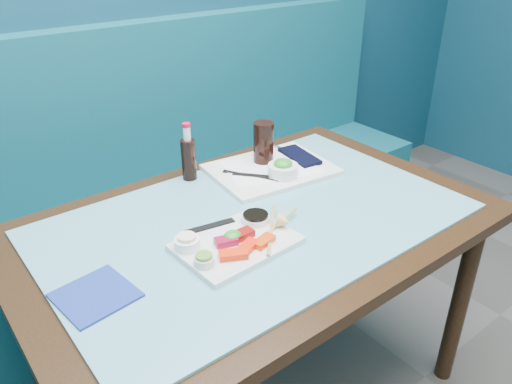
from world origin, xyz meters
TOP-DOWN VIEW (x-y plane):
  - booth_bench at (0.00, 2.29)m, footprint 3.00×0.56m
  - dining_table at (0.00, 1.45)m, footprint 1.40×0.90m
  - glass_top at (0.00, 1.45)m, footprint 1.22×0.76m
  - sashimi_plate at (-0.14, 1.37)m, footprint 0.32×0.24m
  - salmon_left at (-0.19, 1.31)m, footprint 0.08×0.06m
  - salmon_mid at (-0.14, 1.32)m, footprint 0.08×0.06m
  - salmon_right at (-0.09, 1.31)m, footprint 0.07×0.05m
  - tuna_left at (-0.17, 1.37)m, footprint 0.07×0.05m
  - tuna_right at (-0.11, 1.37)m, footprint 0.06×0.04m
  - seaweed_garnish at (-0.14, 1.38)m, footprint 0.05×0.05m
  - ramekin_wasabi at (-0.26, 1.33)m, footprint 0.06×0.06m
  - wasabi_fill at (-0.26, 1.33)m, footprint 0.05×0.05m
  - ramekin_ginger at (-0.26, 1.42)m, footprint 0.08×0.08m
  - ginger_fill at (-0.26, 1.42)m, footprint 0.06×0.06m
  - soy_dish at (-0.03, 1.42)m, footprint 0.10×0.10m
  - soy_fill at (-0.03, 1.42)m, footprint 0.09×0.09m
  - lemon_wedge at (0.01, 1.34)m, footprint 0.05×0.05m
  - chopstick_sleeve at (-0.15, 1.47)m, footprint 0.15×0.05m
  - wooden_chopstick_a at (-0.03, 1.35)m, footprint 0.18×0.19m
  - wooden_chopstick_b at (-0.02, 1.35)m, footprint 0.24×0.09m
  - serving_tray at (0.23, 1.67)m, footprint 0.44×0.35m
  - paper_placemat at (0.23, 1.67)m, footprint 0.37×0.31m
  - seaweed_bowl at (0.22, 1.59)m, footprint 0.13×0.13m
  - seaweed_salad at (0.22, 1.59)m, footprint 0.08×0.08m
  - cola_glass at (0.24, 1.72)m, footprint 0.08×0.08m
  - navy_pouch at (0.37, 1.67)m, footprint 0.10×0.19m
  - fork at (0.36, 1.77)m, footprint 0.02×0.08m
  - black_chopstick_a at (0.14, 1.66)m, footprint 0.10×0.18m
  - black_chopstick_b at (0.14, 1.66)m, footprint 0.14×0.17m
  - tray_sleeve at (0.14, 1.66)m, footprint 0.10×0.11m
  - cola_bottle_body at (-0.02, 1.80)m, footprint 0.06×0.06m
  - cola_bottle_neck at (-0.02, 1.80)m, footprint 0.03×0.03m
  - cola_bottle_cap at (-0.02, 1.80)m, footprint 0.03×0.03m
  - blue_napkin at (-0.52, 1.40)m, footprint 0.18×0.18m

SIDE VIEW (x-z plane):
  - booth_bench at x=0.00m, z-range -0.21..0.96m
  - dining_table at x=0.00m, z-range 0.29..1.04m
  - glass_top at x=0.00m, z-range 0.75..0.76m
  - blue_napkin at x=-0.52m, z-range 0.76..0.76m
  - serving_tray at x=0.23m, z-range 0.76..0.77m
  - sashimi_plate at x=-0.14m, z-range 0.76..0.77m
  - paper_placemat at x=0.23m, z-range 0.77..0.78m
  - tray_sleeve at x=0.14m, z-range 0.77..0.78m
  - chopstick_sleeve at x=-0.15m, z-range 0.77..0.78m
  - black_chopstick_a at x=0.14m, z-range 0.77..0.78m
  - black_chopstick_b at x=0.14m, z-range 0.77..0.78m
  - wooden_chopstick_b at x=-0.02m, z-range 0.77..0.78m
  - wooden_chopstick_a at x=-0.03m, z-range 0.77..0.78m
  - fork at x=0.36m, z-range 0.77..0.78m
  - navy_pouch at x=0.37m, z-range 0.77..0.79m
  - salmon_right at x=-0.09m, z-range 0.77..0.79m
  - soy_dish at x=-0.03m, z-range 0.77..0.79m
  - salmon_mid at x=-0.14m, z-range 0.77..0.79m
  - salmon_left at x=-0.19m, z-range 0.77..0.79m
  - tuna_left at x=-0.17m, z-range 0.77..0.79m
  - tuna_right at x=-0.11m, z-range 0.77..0.79m
  - ramekin_wasabi at x=-0.26m, z-range 0.77..0.80m
  - seaweed_garnish at x=-0.14m, z-range 0.77..0.80m
  - ramekin_ginger at x=-0.26m, z-range 0.77..0.80m
  - seaweed_bowl at x=0.22m, z-range 0.77..0.81m
  - soy_fill at x=-0.03m, z-range 0.79..0.80m
  - lemon_wedge at x=0.01m, z-range 0.77..0.82m
  - wasabi_fill at x=-0.26m, z-range 0.80..0.80m
  - ginger_fill at x=-0.26m, z-range 0.80..0.81m
  - seaweed_salad at x=0.22m, z-range 0.80..0.83m
  - cola_bottle_body at x=-0.02m, z-range 0.76..0.90m
  - cola_glass at x=0.24m, z-range 0.77..0.92m
  - cola_bottle_neck at x=-0.02m, z-range 0.90..0.95m
  - cola_bottle_cap at x=-0.02m, z-range 0.95..0.96m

